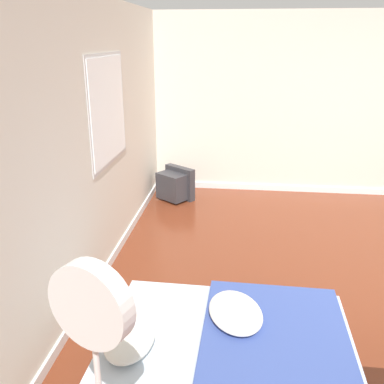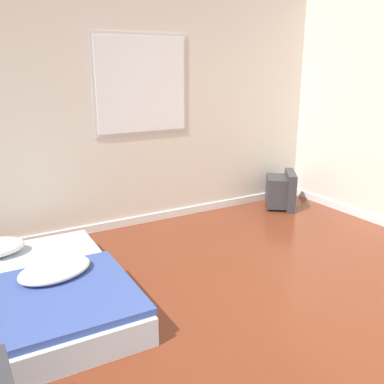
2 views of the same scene
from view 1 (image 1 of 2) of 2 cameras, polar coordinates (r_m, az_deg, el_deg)
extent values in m
cube|color=silver|center=(4.03, -12.95, 6.08)|extent=(7.75, 0.06, 2.60)
cube|color=white|center=(4.47, -11.22, -9.73)|extent=(7.75, 0.02, 0.09)
cube|color=silver|center=(4.31, -11.16, 10.69)|extent=(1.09, 0.01, 1.06)
cube|color=white|center=(4.30, -11.08, 10.69)|extent=(1.02, 0.01, 0.99)
cube|color=silver|center=(6.65, 21.12, 10.54)|extent=(0.06, 8.25, 2.60)
cube|color=white|center=(6.90, 19.93, 0.19)|extent=(0.02, 8.25, 0.09)
cube|color=silver|center=(3.33, 4.77, -19.83)|extent=(1.28, 1.79, 0.20)
ellipsoid|color=silver|center=(3.14, -8.28, -18.72)|extent=(0.53, 0.35, 0.14)
cube|color=#384C93|center=(3.25, 10.99, -18.34)|extent=(1.29, 1.05, 0.05)
ellipsoid|color=silver|center=(3.33, 5.82, -15.62)|extent=(0.65, 0.53, 0.11)
cube|color=#333338|center=(6.15, -2.73, 0.76)|extent=(0.44, 0.48, 0.38)
cube|color=#333338|center=(6.26, -1.61, 1.30)|extent=(0.38, 0.47, 0.47)
cube|color=#283342|center=(6.30, -1.26, 1.51)|extent=(0.25, 0.34, 0.34)
cylinder|color=silver|center=(1.90, -13.31, -14.38)|extent=(0.23, 0.40, 0.40)
camera|label=2|loc=(3.76, 60.89, 2.78)|focal=40.00mm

